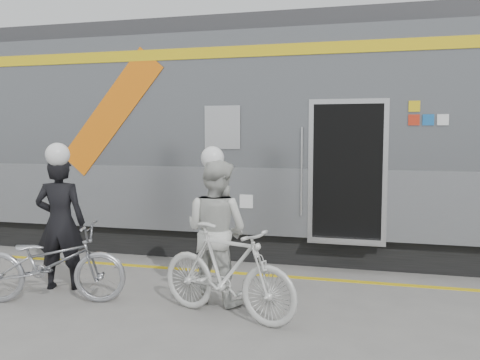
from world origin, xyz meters
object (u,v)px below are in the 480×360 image
(woman, at_px, (216,231))
(bicycle_right, at_px, (227,271))
(man, at_px, (60,223))
(bicycle_left, at_px, (49,263))

(woman, distance_m, bicycle_right, 0.72)
(bicycle_right, bearing_deg, man, 96.95)
(bicycle_left, bearing_deg, man, 4.48)
(man, height_order, bicycle_left, man)
(woman, relative_size, bicycle_right, 0.99)
(bicycle_left, xyz_separation_m, woman, (2.04, 0.59, 0.40))
(bicycle_left, bearing_deg, woman, -89.35)
(man, xyz_separation_m, bicycle_left, (0.20, -0.55, -0.42))
(bicycle_left, distance_m, woman, 2.16)
(bicycle_right, bearing_deg, woman, 46.90)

